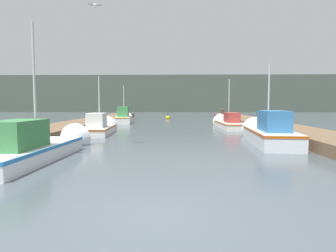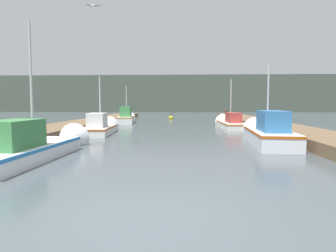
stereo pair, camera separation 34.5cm
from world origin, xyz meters
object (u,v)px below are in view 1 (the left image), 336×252
fishing_boat_2 (101,127)px  fishing_boat_1 (267,132)px  fishing_boat_0 (42,145)px  fishing_boat_4 (124,118)px  fishing_boat_3 (227,123)px  mooring_piling_1 (122,114)px  mooring_piling_0 (222,114)px  seagull_lead (95,5)px  channel_buoy (168,118)px

fishing_boat_2 → fishing_boat_1: bearing=-29.1°
fishing_boat_0 → fishing_boat_4: (-0.26, 17.58, 0.08)m
fishing_boat_3 → fishing_boat_2: bearing=-152.2°
fishing_boat_1 → mooring_piling_1: bearing=123.7°
fishing_boat_2 → mooring_piling_1: bearing=91.1°
fishing_boat_0 → fishing_boat_4: fishing_boat_0 is taller
fishing_boat_2 → fishing_boat_3: fishing_boat_3 is taller
mooring_piling_0 → seagull_lead: size_ratio=2.15×
fishing_boat_3 → seagull_lead: bearing=-124.3°
fishing_boat_0 → mooring_piling_1: 21.80m
fishing_boat_3 → channel_buoy: (-4.90, 11.53, -0.19)m
fishing_boat_1 → channel_buoy: size_ratio=6.17×
fishing_boat_3 → fishing_boat_4: (-8.74, 4.56, 0.15)m
fishing_boat_2 → fishing_boat_4: bearing=87.4°
fishing_boat_3 → mooring_piling_1: 13.06m
fishing_boat_1 → seagull_lead: size_ratio=11.07×
mooring_piling_1 → seagull_lead: bearing=-82.6°
fishing_boat_1 → seagull_lead: (-7.42, -2.00, 5.17)m
fishing_boat_2 → channel_buoy: size_ratio=5.29×
fishing_boat_1 → fishing_boat_4: size_ratio=1.23×
fishing_boat_2 → mooring_piling_0: (9.78, 15.39, 0.25)m
mooring_piling_1 → channel_buoy: 5.57m
fishing_boat_4 → seagull_lead: bearing=-89.0°
fishing_boat_1 → channel_buoy: bearing=108.5°
fishing_boat_0 → channel_buoy: fishing_boat_0 is taller
fishing_boat_2 → mooring_piling_1: 13.60m
fishing_boat_3 → fishing_boat_4: size_ratio=1.28×
channel_buoy → seagull_lead: bearing=-95.6°
channel_buoy → seagull_lead: (-2.22, -22.55, 5.51)m
fishing_boat_4 → channel_buoy: (3.85, 6.97, -0.34)m
fishing_boat_2 → fishing_boat_3: bearing=25.6°
mooring_piling_0 → fishing_boat_2: bearing=-122.4°
fishing_boat_1 → channel_buoy: fishing_boat_1 is taller
fishing_boat_4 → fishing_boat_1: bearing=-61.3°
fishing_boat_3 → fishing_boat_0: bearing=-124.5°
mooring_piling_0 → mooring_piling_1: 11.07m
fishing_boat_4 → fishing_boat_3: bearing=-32.5°
fishing_boat_0 → channel_buoy: 24.81m
fishing_boat_3 → seagull_lead: (-7.11, -11.02, 5.32)m
mooring_piling_0 → mooring_piling_1: (-10.92, -1.84, 0.05)m
fishing_boat_0 → fishing_boat_1: 9.66m
seagull_lead → mooring_piling_1: bearing=82.5°
fishing_boat_4 → seagull_lead: seagull_lead is taller
mooring_piling_0 → fishing_boat_0: bearing=-112.4°
fishing_boat_3 → fishing_boat_4: bearing=151.0°
fishing_boat_4 → mooring_piling_1: bearing=97.9°
fishing_boat_0 → mooring_piling_1: size_ratio=4.97×
channel_buoy → seagull_lead: seagull_lead is taller
fishing_boat_1 → fishing_boat_2: fishing_boat_1 is taller
fishing_boat_4 → mooring_piling_1: (-0.95, 4.19, 0.17)m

